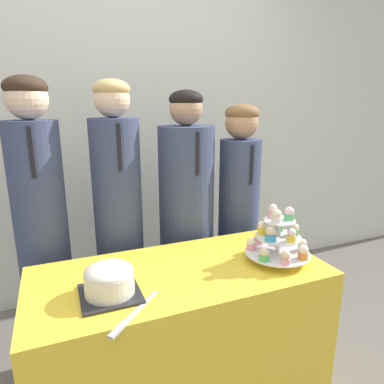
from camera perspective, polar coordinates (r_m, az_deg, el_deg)
name	(u,v)px	position (r m, az deg, el deg)	size (l,w,h in m)	color
wall_back	(117,114)	(2.55, -12.34, 12.56)	(9.00, 0.06, 2.70)	silver
table	(182,346)	(1.68, -1.75, -24.25)	(1.24, 0.57, 0.75)	yellow
round_cake	(109,280)	(1.31, -13.62, -13.99)	(0.21, 0.21, 0.13)	#232328
cake_knife	(128,320)	(1.20, -10.69, -20.28)	(0.21, 0.21, 0.01)	silver
cupcake_stand	(278,238)	(1.56, 14.14, -7.42)	(0.29, 0.29, 0.25)	silver
student_0	(44,243)	(1.85, -23.51, -7.75)	(0.25, 0.25, 1.55)	#384266
student_1	(120,234)	(1.87, -11.97, -6.91)	(0.25, 0.25, 1.54)	#384266
student_2	(187,232)	(1.99, -0.91, -6.73)	(0.31, 0.31, 1.50)	#384266
student_3	(238,224)	(2.12, 7.68, -5.34)	(0.24, 0.25, 1.42)	#384266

